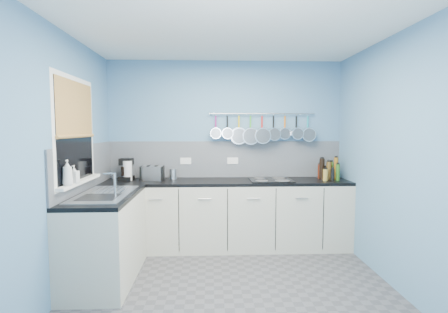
{
  "coord_description": "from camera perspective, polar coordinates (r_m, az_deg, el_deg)",
  "views": [
    {
      "loc": [
        -0.21,
        -3.16,
        1.57
      ],
      "look_at": [
        -0.05,
        0.75,
        1.25
      ],
      "focal_mm": 26.92,
      "sensor_mm": 36.0,
      "label": 1
    }
  ],
  "objects": [
    {
      "name": "backsplash_back",
      "position": [
        4.67,
        0.24,
        -0.47
      ],
      "size": [
        3.2,
        0.02,
        0.5
      ],
      "primitive_type": "cube",
      "color": "gray",
      "rests_on": "wall_back"
    },
    {
      "name": "floor",
      "position": [
        3.54,
        1.4,
        -21.86
      ],
      "size": [
        3.2,
        3.0,
        0.02
      ],
      "primitive_type": "cube",
      "color": "#47474C",
      "rests_on": "ground"
    },
    {
      "name": "wall_front",
      "position": [
        1.69,
        4.84,
        -6.34
      ],
      "size": [
        3.2,
        0.02,
        2.5
      ],
      "primitive_type": "cube",
      "color": "#5280A7",
      "rests_on": "ground"
    },
    {
      "name": "paper_towel",
      "position": [
        4.55,
        -16.06,
        -2.33
      ],
      "size": [
        0.12,
        0.12,
        0.26
      ],
      "primitive_type": "cylinder",
      "rotation": [
        0.0,
        0.0,
        0.09
      ],
      "color": "white",
      "rests_on": "worktop_back"
    },
    {
      "name": "window_glass",
      "position": [
        3.72,
        -23.88,
        3.96
      ],
      "size": [
        0.01,
        0.9,
        1.0
      ],
      "primitive_type": "cube",
      "color": "black",
      "rests_on": "wall_left"
    },
    {
      "name": "wall_left",
      "position": [
        3.47,
        -26.14,
        -1.11
      ],
      "size": [
        0.02,
        3.0,
        2.5
      ],
      "primitive_type": "cube",
      "color": "#5280A7",
      "rests_on": "ground"
    },
    {
      "name": "backsplash_left",
      "position": [
        4.02,
        -22.36,
        -1.67
      ],
      "size": [
        0.02,
        1.8,
        0.5
      ],
      "primitive_type": "cube",
      "color": "gray",
      "rests_on": "wall_left"
    },
    {
      "name": "mixer_tap",
      "position": [
        3.45,
        -18.01,
        -4.57
      ],
      "size": [
        0.12,
        0.08,
        0.26
      ],
      "primitive_type": null,
      "color": "silver",
      "rests_on": "worktop_left"
    },
    {
      "name": "wall_right",
      "position": [
        3.66,
        27.51,
        -0.88
      ],
      "size": [
        0.02,
        3.0,
        2.5
      ],
      "primitive_type": "cube",
      "color": "#5280A7",
      "rests_on": "ground"
    },
    {
      "name": "cabinet_run_left",
      "position": [
        3.8,
        -19.41,
        -13.05
      ],
      "size": [
        0.6,
        1.2,
        0.86
      ],
      "primitive_type": "cube",
      "color": "#BDB8A7",
      "rests_on": "ground"
    },
    {
      "name": "toaster",
      "position": [
        4.52,
        -12.05,
        -2.77
      ],
      "size": [
        0.32,
        0.22,
        0.18
      ],
      "primitive_type": "cube",
      "rotation": [
        0.0,
        0.0,
        -0.22
      ],
      "color": "silver",
      "rests_on": "worktop_back"
    },
    {
      "name": "condiment_4",
      "position": [
        4.69,
        17.38,
        -2.29
      ],
      "size": [
        0.07,
        0.07,
        0.24
      ],
      "primitive_type": "cylinder",
      "color": "brown",
      "rests_on": "worktop_back"
    },
    {
      "name": "window_sill",
      "position": [
        3.75,
        -23.33,
        -3.93
      ],
      "size": [
        0.1,
        0.98,
        0.03
      ],
      "primitive_type": "cube",
      "color": "white",
      "rests_on": "wall_left"
    },
    {
      "name": "pan_8",
      "position": [
        4.79,
        14.02,
        4.77
      ],
      "size": [
        0.19,
        0.11,
        0.38
      ],
      "primitive_type": null,
      "color": "silver",
      "rests_on": "pot_rail"
    },
    {
      "name": "pan_4",
      "position": [
        4.65,
        6.46,
        4.71
      ],
      "size": [
        0.22,
        0.13,
        0.41
      ],
      "primitive_type": null,
      "color": "silver",
      "rests_on": "pot_rail"
    },
    {
      "name": "pan_5",
      "position": [
        4.68,
        8.39,
        4.94
      ],
      "size": [
        0.18,
        0.12,
        0.37
      ],
      "primitive_type": null,
      "color": "silver",
      "rests_on": "pot_rail"
    },
    {
      "name": "ceiling",
      "position": [
        3.3,
        1.5,
        21.22
      ],
      "size": [
        3.2,
        3.0,
        0.02
      ],
      "primitive_type": "cube",
      "color": "white",
      "rests_on": "ground"
    },
    {
      "name": "condiment_0",
      "position": [
        4.81,
        17.78,
        -2.19
      ],
      "size": [
        0.05,
        0.05,
        0.22
      ],
      "primitive_type": "cylinder",
      "color": "#3F721E",
      "rests_on": "worktop_back"
    },
    {
      "name": "socket_right",
      "position": [
        4.66,
        1.48,
        -0.73
      ],
      "size": [
        0.15,
        0.01,
        0.09
      ],
      "primitive_type": "cube",
      "color": "white",
      "rests_on": "backsplash_back"
    },
    {
      "name": "condiment_2",
      "position": [
        4.75,
        15.95,
        -2.42
      ],
      "size": [
        0.06,
        0.06,
        0.19
      ],
      "primitive_type": "cylinder",
      "color": "#4C190C",
      "rests_on": "worktop_back"
    },
    {
      "name": "pan_3",
      "position": [
        4.63,
        4.51,
        4.66
      ],
      "size": [
        0.23,
        0.1,
        0.42
      ],
      "primitive_type": null,
      "color": "silver",
      "rests_on": "pot_rail"
    },
    {
      "name": "coffee_maker",
      "position": [
        4.58,
        -16.28,
        -2.1
      ],
      "size": [
        0.19,
        0.2,
        0.29
      ],
      "primitive_type": null,
      "rotation": [
        0.0,
        0.0,
        -0.14
      ],
      "color": "black",
      "rests_on": "worktop_back"
    },
    {
      "name": "bamboo_blind",
      "position": [
        3.72,
        -23.88,
        7.43
      ],
      "size": [
        0.01,
        0.9,
        0.55
      ],
      "primitive_type": "cube",
      "color": "#AC8C3C",
      "rests_on": "wall_left"
    },
    {
      "name": "worktop_left",
      "position": [
        3.69,
        -19.6,
        -6.38
      ],
      "size": [
        0.6,
        1.2,
        0.04
      ],
      "primitive_type": "cube",
      "color": "black",
      "rests_on": "cabinet_run_left"
    },
    {
      "name": "hob",
      "position": [
        4.45,
        7.91,
        -3.94
      ],
      "size": [
        0.55,
        0.48,
        0.01
      ],
      "primitive_type": "cube",
      "color": "black",
      "rests_on": "worktop_back"
    },
    {
      "name": "pan_6",
      "position": [
        4.71,
        10.3,
        5.02
      ],
      "size": [
        0.16,
        0.05,
        0.35
      ],
      "primitive_type": null,
      "color": "silver",
      "rests_on": "pot_rail"
    },
    {
      "name": "condiment_6",
      "position": [
        4.62,
        18.75,
        -2.57
      ],
      "size": [
        0.05,
        0.05,
        0.21
      ],
      "primitive_type": "cylinder",
      "color": "#265919",
      "rests_on": "worktop_back"
    },
    {
      "name": "soap_bottle_a",
      "position": [
        3.42,
        -25.05,
        -2.5
      ],
      "size": [
        0.1,
        0.1,
        0.24
      ],
      "primitive_type": "imported",
      "rotation": [
        0.0,
        0.0,
        0.13
      ],
      "color": "white",
      "rests_on": "window_sill"
    },
    {
      "name": "window_frame",
      "position": [
        3.72,
        -23.95,
        3.96
      ],
      "size": [
        0.01,
        1.0,
        1.1
      ],
      "primitive_type": "cube",
      "color": "white",
      "rests_on": "wall_left"
    },
    {
      "name": "wall_back",
      "position": [
        4.68,
        0.23,
        0.77
      ],
      "size": [
        3.2,
        0.02,
        2.5
      ],
      "primitive_type": "cube",
      "color": "#5280A7",
      "rests_on": "ground"
    },
    {
      "name": "soap_bottle_b",
      "position": [
        3.56,
        -24.12,
        -2.75
      ],
      "size": [
        0.08,
        0.08,
        0.17
      ],
      "primitive_type": "imported",
      "rotation": [
        0.0,
        0.0,
        -0.04
      ],
      "color": "white",
      "rests_on": "window_sill"
    },
    {
      "name": "sink_unit",
      "position": [
        3.69,
        -19.61,
        -6.01
      ],
      "size": [
        0.5,
        0.95,
        0.01
      ],
      "primitive_type": "cube",
      "color": "silver",
      "rests_on": "worktop_left"
    },
    {
      "name": "condiment_7",
      "position": [
        4.59,
        17.94,
        -2.98
      ],
      "size": [
        0.05,
        0.05,
        0.15
      ],
      "primitive_type": "cylinder",
      "color": "black",
      "rests_on": "worktop_back"
    },
    {
      "name": "pot_rail",
      "position": [
        4.67,
        6.46,
        7.24
      ],
      "size": [
        1.45,
        0.02,
        0.02
      ],
      "primitive_type": "cylinder",
      "rotation": [
        0.0,
        1.57,
        0.0
      ],
      "color": "silver",
      "rests_on": "wall_back"
    },
    {
      "name": "worktop_back",
      "position": [
        4.42,
        0.41,
        -4.3
      ],
      "size": [
        3.2,
        0.6,
        0.04
      ],
      "primitive_type": "cube",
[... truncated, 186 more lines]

